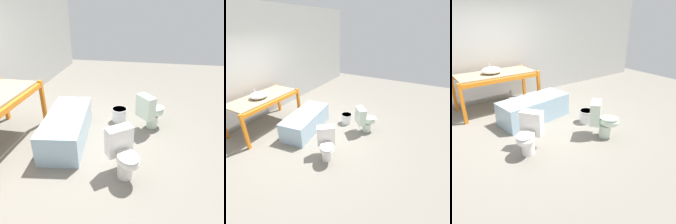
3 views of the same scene
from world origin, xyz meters
TOP-DOWN VIEW (x-y plane):
  - ground_plane at (0.00, 0.00)m, footprint 12.00×12.00m
  - bathtub_main at (0.15, 0.15)m, footprint 1.63×0.86m
  - toilet_near at (-0.55, -0.94)m, footprint 0.64×0.60m
  - toilet_far at (0.84, -1.30)m, footprint 0.62×0.64m
  - bucket_white at (1.01, -0.66)m, footprint 0.31×0.31m

SIDE VIEW (x-z plane):
  - ground_plane at x=0.00m, z-range 0.00..0.00m
  - bucket_white at x=1.01m, z-range 0.01..0.29m
  - bathtub_main at x=0.15m, z-range 0.04..0.55m
  - toilet_near at x=-0.55m, z-range 0.01..0.72m
  - toilet_far at x=0.84m, z-range 0.01..0.72m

